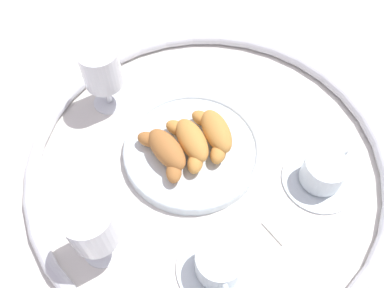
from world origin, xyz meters
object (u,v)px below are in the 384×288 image
at_px(sugar_packet, 279,228).
at_px(croissant_large, 215,132).
at_px(croissant_extra, 165,151).
at_px(juice_glass_right, 102,71).
at_px(coffee_cup_near, 219,264).
at_px(coffee_cup_far, 323,173).
at_px(juice_glass_left, 92,227).
at_px(pastry_plate, 192,149).
at_px(croissant_small, 190,141).

bearing_deg(sugar_packet, croissant_large, -5.89).
height_order(croissant_extra, juice_glass_right, juice_glass_right).
xyz_separation_m(coffee_cup_near, coffee_cup_far, (0.10, -0.23, 0.00)).
height_order(croissant_large, juice_glass_left, juice_glass_left).
relative_size(juice_glass_right, sugar_packet, 2.80).
bearing_deg(pastry_plate, sugar_packet, -152.73).
height_order(croissant_small, coffee_cup_far, croissant_small).
bearing_deg(coffee_cup_near, sugar_packet, -73.85).
height_order(pastry_plate, croissant_small, croissant_small).
xyz_separation_m(croissant_large, juice_glass_right, (0.16, 0.18, 0.05)).
height_order(croissant_small, croissant_extra, same).
relative_size(croissant_small, sugar_packet, 2.72).
bearing_deg(coffee_cup_near, croissant_extra, 7.66).
height_order(croissant_extra, juice_glass_left, juice_glass_left).
relative_size(pastry_plate, coffee_cup_near, 1.93).
bearing_deg(croissant_large, juice_glass_left, 121.03).
distance_m(pastry_plate, coffee_cup_far, 0.24).
bearing_deg(sugar_packet, pastry_plate, 6.62).
xyz_separation_m(croissant_extra, juice_glass_right, (0.18, 0.08, 0.05)).
bearing_deg(croissant_extra, juice_glass_left, 132.81).
height_order(pastry_plate, juice_glass_left, juice_glass_left).
bearing_deg(sugar_packet, coffee_cup_near, 85.50).
relative_size(juice_glass_left, sugar_packet, 2.80).
xyz_separation_m(croissant_small, juice_glass_left, (-0.14, 0.19, 0.05)).
distance_m(pastry_plate, croissant_small, 0.03).
bearing_deg(croissant_small, pastry_plate, -81.95).
xyz_separation_m(pastry_plate, croissant_large, (0.01, -0.05, 0.03)).
distance_m(croissant_extra, coffee_cup_near, 0.22).
height_order(croissant_extra, coffee_cup_near, croissant_extra).
xyz_separation_m(pastry_plate, juice_glass_left, (-0.14, 0.19, 0.08)).
bearing_deg(juice_glass_left, coffee_cup_near, -117.10).
height_order(croissant_small, coffee_cup_near, croissant_small).
distance_m(croissant_large, juice_glass_right, 0.25).
relative_size(croissant_large, croissant_small, 1.01).
bearing_deg(croissant_extra, coffee_cup_near, -172.34).
relative_size(pastry_plate, sugar_packet, 5.24).
height_order(croissant_large, juice_glass_right, juice_glass_right).
bearing_deg(coffee_cup_far, coffee_cup_near, 113.68).
xyz_separation_m(coffee_cup_near, sugar_packet, (0.04, -0.12, -0.02)).
height_order(coffee_cup_near, coffee_cup_far, same).
bearing_deg(pastry_plate, croissant_large, -82.37).
bearing_deg(juice_glass_right, juice_glass_left, 168.16).
bearing_deg(coffee_cup_far, croissant_small, 59.38).
bearing_deg(pastry_plate, coffee_cup_far, -121.09).
xyz_separation_m(coffee_cup_far, sugar_packet, (-0.07, 0.11, -0.02)).
bearing_deg(croissant_small, sugar_packet, -151.93).
relative_size(croissant_small, coffee_cup_far, 1.00).
relative_size(coffee_cup_near, sugar_packet, 2.72).
bearing_deg(juice_glass_left, juice_glass_right, -11.84).
xyz_separation_m(juice_glass_right, sugar_packet, (-0.36, -0.23, -0.09)).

